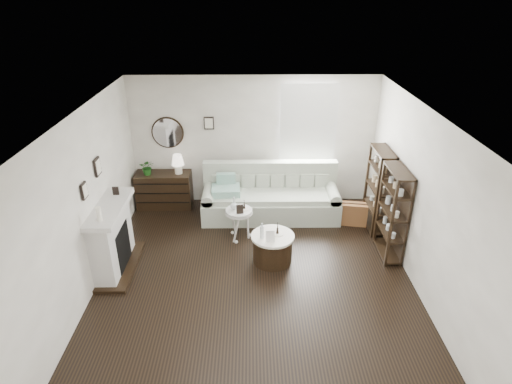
{
  "coord_description": "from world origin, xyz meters",
  "views": [
    {
      "loc": [
        -0.06,
        -5.62,
        4.32
      ],
      "look_at": [
        0.03,
        0.8,
        1.14
      ],
      "focal_mm": 30.0,
      "sensor_mm": 36.0,
      "label": 1
    }
  ],
  "objects_px": {
    "drum_table": "(272,248)",
    "pedestal_table": "(239,212)",
    "sofa": "(270,199)",
    "dresser": "(164,190)"
  },
  "relations": [
    {
      "from": "dresser",
      "to": "drum_table",
      "type": "height_order",
      "value": "dresser"
    },
    {
      "from": "drum_table",
      "to": "dresser",
      "type": "bearing_deg",
      "value": 137.22
    },
    {
      "from": "pedestal_table",
      "to": "dresser",
      "type": "bearing_deg",
      "value": 141.03
    },
    {
      "from": "dresser",
      "to": "sofa",
      "type": "bearing_deg",
      "value": -9.89
    },
    {
      "from": "sofa",
      "to": "drum_table",
      "type": "relative_size",
      "value": 3.73
    },
    {
      "from": "drum_table",
      "to": "pedestal_table",
      "type": "xyz_separation_m",
      "value": [
        -0.58,
        0.72,
        0.29
      ]
    },
    {
      "from": "drum_table",
      "to": "sofa",
      "type": "bearing_deg",
      "value": 88.9
    },
    {
      "from": "sofa",
      "to": "pedestal_table",
      "type": "relative_size",
      "value": 4.52
    },
    {
      "from": "sofa",
      "to": "dresser",
      "type": "relative_size",
      "value": 2.38
    },
    {
      "from": "dresser",
      "to": "pedestal_table",
      "type": "relative_size",
      "value": 1.9
    }
  ]
}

